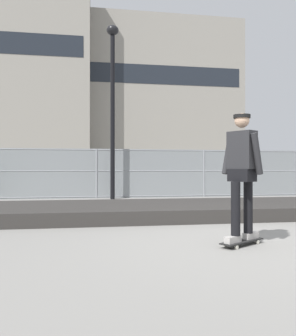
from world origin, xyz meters
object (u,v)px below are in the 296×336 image
(skateboard, at_px, (242,241))
(parked_car_near, at_px, (86,174))
(parked_car_mid, at_px, (198,174))
(skater, at_px, (242,168))
(street_lamp, at_px, (113,90))

(skateboard, bearing_deg, parked_car_near, 101.52)
(skateboard, bearing_deg, parked_car_mid, 75.51)
(skater, bearing_deg, parked_car_mid, 75.51)
(skateboard, bearing_deg, skater, 165.96)
(skater, height_order, parked_car_near, skater)
(street_lamp, distance_m, parked_car_mid, 6.77)
(parked_car_near, height_order, parked_car_mid, same)
(skater, relative_size, street_lamp, 0.29)
(skater, relative_size, parked_car_near, 0.40)
(skater, relative_size, parked_car_mid, 0.40)
(skateboard, xyz_separation_m, street_lamp, (-1.40, 7.94, 3.91))
(skater, xyz_separation_m, parked_car_mid, (3.09, 11.94, -0.28))
(street_lamp, bearing_deg, skateboard, -80.02)
(street_lamp, distance_m, parked_car_near, 5.22)
(skater, bearing_deg, street_lamp, 99.98)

